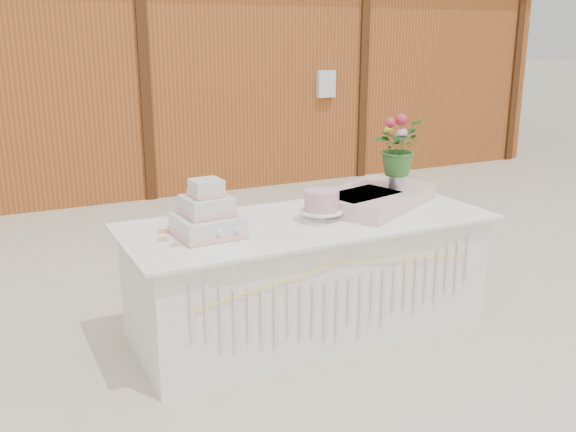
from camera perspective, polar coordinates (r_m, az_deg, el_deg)
name	(u,v)px	position (r m, az deg, el deg)	size (l,w,h in m)	color
ground	(308,329)	(4.42, 1.77, -9.98)	(80.00, 80.00, 0.00)	beige
barn	(106,53)	(9.68, -15.84, 13.77)	(12.60, 4.60, 3.30)	#9D4D21
cake_table	(309,276)	(4.26, 1.85, -5.31)	(2.40, 1.00, 0.77)	white
wedding_cake	(207,217)	(3.82, -7.18, -0.06)	(0.39, 0.39, 0.34)	silver
pink_cake_stand	(322,204)	(4.09, 3.01, 1.07)	(0.28, 0.28, 0.20)	white
satin_runner	(374,198)	(4.50, 7.69, 1.60)	(0.92, 0.53, 0.12)	beige
flower_vase	(396,178)	(4.55, 9.59, 3.36)	(0.11, 0.11, 0.14)	#B0B0B5
bouquet	(398,140)	(4.50, 9.75, 6.67)	(0.35, 0.30, 0.39)	#326629
loose_flowers	(159,237)	(3.83, -11.37, -1.88)	(0.14, 0.34, 0.02)	pink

